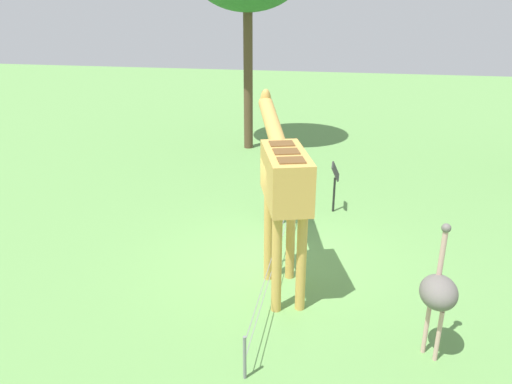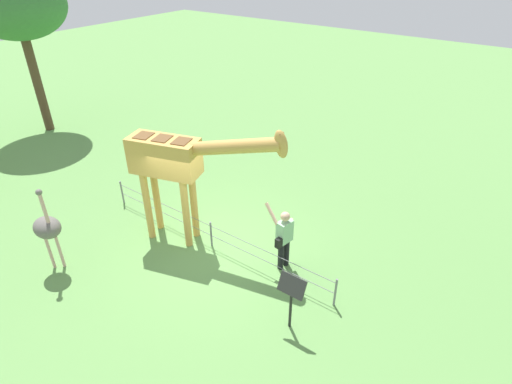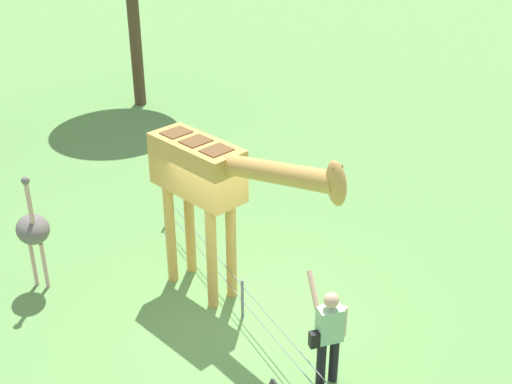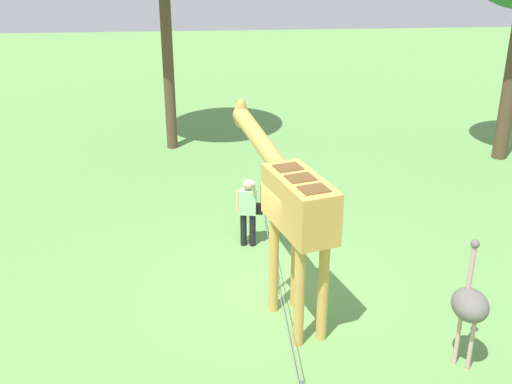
{
  "view_description": "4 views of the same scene",
  "coord_description": "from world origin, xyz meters",
  "px_view_note": "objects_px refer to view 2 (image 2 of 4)",
  "views": [
    {
      "loc": [
        -9.21,
        -1.15,
        5.3
      ],
      "look_at": [
        0.17,
        0.6,
        1.54
      ],
      "focal_mm": 34.53,
      "sensor_mm": 36.0,
      "label": 1
    },
    {
      "loc": [
        5.87,
        -6.11,
        6.83
      ],
      "look_at": [
        0.97,
        0.7,
        1.68
      ],
      "focal_mm": 29.09,
      "sensor_mm": 36.0,
      "label": 2
    },
    {
      "loc": [
        8.17,
        -3.97,
        7.16
      ],
      "look_at": [
        -0.3,
        0.5,
        2.13
      ],
      "focal_mm": 47.62,
      "sensor_mm": 36.0,
      "label": 3
    },
    {
      "loc": [
        -10.66,
        1.28,
        6.82
      ],
      "look_at": [
        1.1,
        0.39,
        1.65
      ],
      "focal_mm": 45.04,
      "sensor_mm": 36.0,
      "label": 4
    }
  ],
  "objects_px": {
    "giraffe": "(178,163)",
    "tree_west": "(16,6)",
    "visitor": "(284,237)",
    "ostrich": "(47,228)",
    "info_sign": "(291,292)"
  },
  "relations": [
    {
      "from": "giraffe",
      "to": "tree_west",
      "type": "relative_size",
      "value": 0.65
    },
    {
      "from": "giraffe",
      "to": "visitor",
      "type": "bearing_deg",
      "value": 11.8
    },
    {
      "from": "visitor",
      "to": "giraffe",
      "type": "bearing_deg",
      "value": -168.2
    },
    {
      "from": "visitor",
      "to": "info_sign",
      "type": "relative_size",
      "value": 1.31
    },
    {
      "from": "visitor",
      "to": "tree_west",
      "type": "relative_size",
      "value": 0.29
    },
    {
      "from": "giraffe",
      "to": "ostrich",
      "type": "height_order",
      "value": "giraffe"
    },
    {
      "from": "visitor",
      "to": "tree_west",
      "type": "xyz_separation_m",
      "value": [
        -12.52,
        1.5,
        3.86
      ]
    },
    {
      "from": "giraffe",
      "to": "visitor",
      "type": "relative_size",
      "value": 2.26
    },
    {
      "from": "info_sign",
      "to": "giraffe",
      "type": "bearing_deg",
      "value": 166.77
    },
    {
      "from": "visitor",
      "to": "info_sign",
      "type": "xyz_separation_m",
      "value": [
        1.1,
        -1.46,
        0.05
      ]
    },
    {
      "from": "giraffe",
      "to": "tree_west",
      "type": "height_order",
      "value": "tree_west"
    },
    {
      "from": "visitor",
      "to": "tree_west",
      "type": "bearing_deg",
      "value": 173.17
    },
    {
      "from": "ostrich",
      "to": "info_sign",
      "type": "bearing_deg",
      "value": 17.49
    },
    {
      "from": "giraffe",
      "to": "visitor",
      "type": "distance_m",
      "value": 3.07
    },
    {
      "from": "giraffe",
      "to": "tree_west",
      "type": "bearing_deg",
      "value": 168.14
    }
  ]
}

